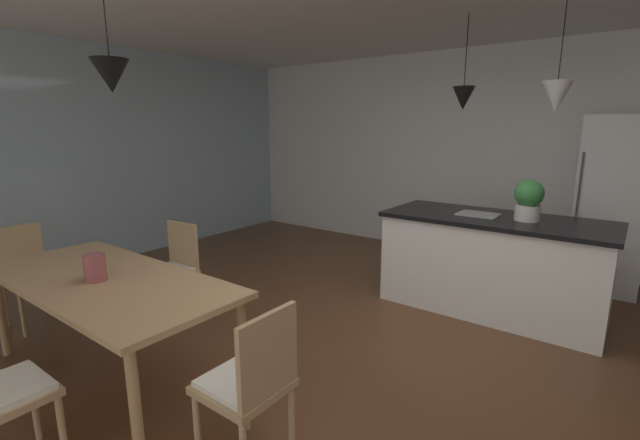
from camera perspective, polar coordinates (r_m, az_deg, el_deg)
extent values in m
cube|color=brown|center=(3.35, 7.19, -18.94)|extent=(10.00, 8.40, 0.04)
cube|color=silver|center=(5.95, 23.55, 7.78)|extent=(10.00, 0.12, 2.70)
cube|color=#9EB7C6|center=(6.01, -28.58, 7.35)|extent=(0.06, 8.40, 2.70)
cube|color=tan|center=(3.25, -26.62, -7.18)|extent=(2.01, 0.88, 0.04)
cylinder|color=tan|center=(4.30, -27.50, -7.62)|extent=(0.06, 0.06, 0.70)
cylinder|color=tan|center=(2.86, -10.31, -16.37)|extent=(0.06, 0.06, 0.70)
cylinder|color=tan|center=(4.07, -36.72, -9.79)|extent=(0.06, 0.06, 0.70)
cylinder|color=tan|center=(2.50, -23.38, -21.74)|extent=(0.06, 0.06, 0.70)
cube|color=tan|center=(2.73, -36.50, -18.32)|extent=(0.40, 0.40, 0.04)
cube|color=white|center=(2.71, -36.60, -17.67)|extent=(0.36, 0.36, 0.03)
cylinder|color=tan|center=(3.02, -33.71, -19.89)|extent=(0.04, 0.04, 0.41)
cylinder|color=tan|center=(2.74, -31.04, -22.96)|extent=(0.04, 0.04, 0.41)
cube|color=tan|center=(4.51, -33.97, -6.40)|extent=(0.42, 0.42, 0.04)
cube|color=white|center=(4.50, -34.02, -5.98)|extent=(0.38, 0.38, 0.03)
cube|color=tan|center=(4.61, -35.16, -3.19)|extent=(0.05, 0.38, 0.42)
cylinder|color=tan|center=(4.49, -30.77, -9.14)|extent=(0.04, 0.04, 0.41)
cylinder|color=tan|center=(4.37, -34.82, -10.18)|extent=(0.04, 0.04, 0.41)
cylinder|color=tan|center=(4.78, -32.54, -8.08)|extent=(0.04, 0.04, 0.41)
cylinder|color=tan|center=(4.67, -36.38, -9.01)|extent=(0.04, 0.04, 0.41)
cube|color=tan|center=(4.06, -19.56, -6.85)|extent=(0.42, 0.42, 0.04)
cube|color=white|center=(4.05, -19.60, -6.39)|extent=(0.38, 0.38, 0.03)
cube|color=tan|center=(4.10, -17.77, -3.19)|extent=(0.38, 0.05, 0.42)
cylinder|color=tan|center=(3.92, -19.84, -11.11)|extent=(0.04, 0.04, 0.41)
cylinder|color=tan|center=(4.18, -22.64, -9.83)|extent=(0.04, 0.04, 0.41)
cylinder|color=tan|center=(4.10, -15.97, -9.74)|extent=(0.04, 0.04, 0.41)
cylinder|color=tan|center=(4.36, -18.89, -8.64)|extent=(0.04, 0.04, 0.41)
cube|color=tan|center=(2.35, -10.13, -20.90)|extent=(0.40, 0.40, 0.04)
cube|color=white|center=(2.33, -10.16, -20.18)|extent=(0.36, 0.36, 0.03)
cube|color=tan|center=(2.12, -6.88, -17.48)|extent=(0.03, 0.38, 0.42)
cylinder|color=tan|center=(2.50, -16.00, -25.20)|extent=(0.04, 0.04, 0.41)
cylinder|color=tan|center=(2.68, -9.77, -22.13)|extent=(0.04, 0.04, 0.41)
cylinder|color=tan|center=(2.48, -3.78, -25.06)|extent=(0.04, 0.04, 0.41)
cube|color=white|center=(4.37, 21.92, -5.53)|extent=(1.91, 0.83, 0.88)
cube|color=black|center=(4.27, 22.39, 0.11)|extent=(1.97, 0.89, 0.04)
cube|color=gray|center=(4.31, 20.27, 0.72)|extent=(0.36, 0.30, 0.01)
cube|color=silver|center=(5.43, 34.35, 1.70)|extent=(0.65, 0.64, 1.83)
cylinder|color=#4C4C4C|center=(5.11, 30.99, 1.57)|extent=(0.02, 0.02, 1.10)
cylinder|color=black|center=(3.11, -26.79, 24.02)|extent=(0.01, 0.01, 0.58)
cone|color=black|center=(3.05, -26.05, 16.85)|extent=(0.23, 0.23, 0.20)
cylinder|color=black|center=(4.35, 18.92, 20.60)|extent=(0.01, 0.01, 0.63)
cone|color=black|center=(4.30, 18.52, 15.10)|extent=(0.20, 0.20, 0.21)
cylinder|color=black|center=(4.17, 29.58, 20.13)|extent=(0.01, 0.01, 0.62)
cone|color=#B7B7B7|center=(4.12, 28.92, 14.15)|extent=(0.24, 0.24, 0.25)
cylinder|color=beige|center=(4.20, 25.85, 0.87)|extent=(0.21, 0.21, 0.14)
sphere|color=#387F3D|center=(4.17, 26.07, 3.20)|extent=(0.24, 0.24, 0.24)
cylinder|color=#994C51|center=(3.18, -27.75, -5.59)|extent=(0.14, 0.14, 0.18)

